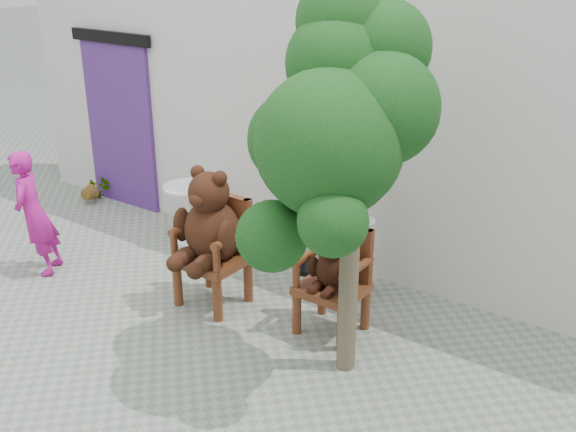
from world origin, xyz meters
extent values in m
plane|color=gray|center=(0.00, 0.00, 0.00)|extent=(60.00, 60.00, 0.00)
cube|color=silver|center=(0.00, 3.10, 1.50)|extent=(9.00, 1.00, 3.00)
cube|color=#4E2673|center=(-3.00, 2.58, 1.10)|extent=(1.20, 0.08, 2.20)
cube|color=black|center=(-3.00, 2.54, 2.25)|extent=(1.40, 0.06, 0.15)
cylinder|color=#4E2410|center=(-0.45, 0.94, 0.22)|extent=(0.09, 0.09, 0.44)
cylinder|color=#4E2410|center=(-0.45, 1.41, 0.22)|extent=(0.09, 0.09, 0.44)
cylinder|color=#4E2410|center=(0.07, 0.94, 0.22)|extent=(0.09, 0.09, 0.44)
cylinder|color=#4E2410|center=(0.07, 1.41, 0.22)|extent=(0.09, 0.09, 0.44)
cube|color=#4E2410|center=(-0.19, 1.18, 0.48)|extent=(0.63, 0.57, 0.08)
cube|color=#4E2410|center=(-0.19, 1.42, 0.81)|extent=(0.59, 0.08, 0.57)
cylinder|color=#4E2410|center=(-0.46, 1.42, 0.81)|extent=(0.08, 0.08, 0.57)
cylinder|color=#4E2410|center=(-0.46, 0.94, 0.65)|extent=(0.07, 0.07, 0.26)
cylinder|color=#4E2410|center=(-0.46, 1.18, 0.78)|extent=(0.08, 0.54, 0.08)
cylinder|color=#4E2410|center=(0.08, 1.42, 0.81)|extent=(0.08, 0.08, 0.57)
cylinder|color=#4E2410|center=(0.08, 0.94, 0.65)|extent=(0.07, 0.07, 0.26)
cylinder|color=#4E2410|center=(0.08, 1.18, 0.78)|extent=(0.08, 0.54, 0.08)
ellipsoid|color=black|center=(-0.19, 1.21, 0.77)|extent=(0.59, 0.50, 0.62)
sphere|color=black|center=(-0.19, 1.18, 1.18)|extent=(0.40, 0.40, 0.40)
ellipsoid|color=black|center=(-0.19, 1.02, 1.15)|extent=(0.18, 0.14, 0.14)
sphere|color=black|center=(-0.33, 1.19, 1.35)|extent=(0.14, 0.14, 0.14)
sphere|color=black|center=(-0.05, 1.19, 1.35)|extent=(0.14, 0.14, 0.14)
ellipsoid|color=black|center=(-0.47, 1.08, 0.82)|extent=(0.14, 0.20, 0.36)
ellipsoid|color=black|center=(-0.32, 0.94, 0.57)|extent=(0.17, 0.35, 0.17)
sphere|color=black|center=(-0.32, 0.80, 0.55)|extent=(0.17, 0.17, 0.17)
ellipsoid|color=black|center=(0.09, 1.08, 0.82)|extent=(0.14, 0.20, 0.36)
ellipsoid|color=black|center=(-0.06, 0.94, 0.57)|extent=(0.17, 0.35, 0.17)
sphere|color=black|center=(-0.06, 0.80, 0.55)|extent=(0.17, 0.17, 0.17)
cylinder|color=#4E2410|center=(0.81, 1.20, 0.20)|extent=(0.09, 0.09, 0.40)
cylinder|color=#4E2410|center=(0.81, 1.63, 0.20)|extent=(0.09, 0.09, 0.40)
cylinder|color=#4E2410|center=(1.29, 1.20, 0.20)|extent=(0.09, 0.09, 0.40)
cylinder|color=#4E2410|center=(1.29, 1.63, 0.20)|extent=(0.09, 0.09, 0.40)
cube|color=#4E2410|center=(1.05, 1.41, 0.44)|extent=(0.57, 0.53, 0.08)
cube|color=#4E2410|center=(1.05, 1.64, 0.74)|extent=(0.55, 0.08, 0.53)
cylinder|color=#4E2410|center=(0.80, 1.64, 0.74)|extent=(0.08, 0.08, 0.53)
cylinder|color=#4E2410|center=(0.80, 1.20, 0.60)|extent=(0.07, 0.07, 0.24)
cylinder|color=#4E2410|center=(0.80, 1.41, 0.72)|extent=(0.08, 0.50, 0.08)
cylinder|color=#4E2410|center=(1.30, 1.64, 0.74)|extent=(0.08, 0.08, 0.53)
cylinder|color=#4E2410|center=(1.30, 1.20, 0.60)|extent=(0.07, 0.07, 0.24)
cylinder|color=#4E2410|center=(1.30, 1.41, 0.72)|extent=(0.08, 0.50, 0.08)
ellipsoid|color=black|center=(1.05, 1.42, 0.62)|extent=(0.34, 0.29, 0.35)
sphere|color=black|center=(1.05, 1.40, 0.85)|extent=(0.22, 0.22, 0.22)
ellipsoid|color=black|center=(1.05, 1.31, 0.84)|extent=(0.10, 0.08, 0.08)
sphere|color=black|center=(0.97, 1.41, 0.95)|extent=(0.08, 0.08, 0.08)
sphere|color=black|center=(1.13, 1.41, 0.95)|extent=(0.08, 0.08, 0.08)
ellipsoid|color=black|center=(0.89, 1.35, 0.65)|extent=(0.08, 0.11, 0.20)
ellipsoid|color=black|center=(0.98, 1.27, 0.51)|extent=(0.10, 0.20, 0.10)
sphere|color=black|center=(0.98, 1.19, 0.50)|extent=(0.10, 0.10, 0.10)
ellipsoid|color=black|center=(1.21, 1.35, 0.65)|extent=(0.08, 0.11, 0.20)
ellipsoid|color=black|center=(1.13, 1.27, 0.51)|extent=(0.10, 0.20, 0.10)
sphere|color=black|center=(1.13, 1.19, 0.50)|extent=(0.10, 0.10, 0.10)
imported|color=#B21581|center=(-2.19, 0.60, 0.68)|extent=(0.55, 0.60, 1.37)
cylinder|color=white|center=(-1.41, 2.16, 0.69)|extent=(0.60, 0.60, 0.03)
cylinder|color=white|center=(-1.41, 2.16, 0.35)|extent=(0.06, 0.06, 0.68)
cylinder|color=white|center=(-1.41, 2.16, 0.01)|extent=(0.44, 0.44, 0.03)
cube|color=black|center=(0.12, 2.31, 0.75)|extent=(0.04, 0.04, 1.50)
cube|color=black|center=(0.48, 2.39, 0.75)|extent=(0.04, 0.04, 1.50)
cube|color=black|center=(0.30, 2.35, 1.50)|extent=(0.40, 0.11, 0.03)
cube|color=black|center=(0.30, 2.35, 0.03)|extent=(0.51, 0.43, 0.06)
cube|color=#CF8EC5|center=(0.30, 2.34, 1.18)|extent=(0.36, 0.11, 0.52)
cylinder|color=black|center=(0.30, 2.35, 1.47)|extent=(0.01, 0.01, 0.08)
cylinder|color=white|center=(0.89, 2.18, 0.44)|extent=(0.32, 0.32, 0.03)
cylinder|color=white|center=(0.98, 2.27, 0.22)|extent=(0.03, 0.03, 0.44)
cylinder|color=white|center=(0.81, 2.27, 0.22)|extent=(0.03, 0.03, 0.44)
cylinder|color=white|center=(0.81, 2.10, 0.22)|extent=(0.03, 0.03, 0.44)
cylinder|color=white|center=(0.98, 2.10, 0.22)|extent=(0.03, 0.03, 0.44)
cylinder|color=black|center=(0.87, 2.23, 1.05)|extent=(0.09, 0.06, 0.80)
cylinder|color=#A17449|center=(0.86, 2.25, 1.38)|extent=(0.04, 0.04, 0.07)
cylinder|color=black|center=(0.84, 2.17, 1.05)|extent=(0.05, 0.17, 0.79)
cylinder|color=#A17449|center=(0.79, 2.16, 1.38)|extent=(0.04, 0.05, 0.08)
cylinder|color=black|center=(0.90, 2.13, 1.05)|extent=(0.16, 0.03, 0.79)
cylinder|color=#A17449|center=(0.90, 2.08, 1.38)|extent=(0.05, 0.04, 0.08)
cylinder|color=black|center=(0.88, 2.23, 1.05)|extent=(0.11, 0.04, 0.80)
cylinder|color=#A17449|center=(0.88, 2.26, 1.38)|extent=(0.04, 0.04, 0.07)
cylinder|color=black|center=(0.89, 2.23, 1.05)|extent=(0.18, 0.03, 0.79)
cylinder|color=#A17449|center=(0.90, 2.29, 1.38)|extent=(0.05, 0.04, 0.08)
cylinder|color=black|center=(0.86, 2.22, 1.05)|extent=(0.15, 0.12, 0.79)
cylinder|color=#A17449|center=(0.83, 2.27, 1.38)|extent=(0.05, 0.04, 0.08)
cylinder|color=#493E2C|center=(1.46, 1.00, 1.40)|extent=(0.16, 0.16, 2.80)
sphere|color=black|center=(0.90, 1.01, 1.92)|extent=(0.75, 0.75, 0.75)
sphere|color=black|center=(1.49, 1.31, 2.65)|extent=(0.74, 0.74, 0.74)
sphere|color=black|center=(1.41, 0.73, 2.04)|extent=(1.09, 1.09, 1.09)
sphere|color=black|center=(1.21, 1.20, 2.83)|extent=(0.72, 0.72, 0.72)
sphere|color=black|center=(1.66, 1.04, 2.27)|extent=(0.84, 0.84, 0.84)
sphere|color=black|center=(1.26, 1.08, 2.54)|extent=(0.80, 0.80, 0.80)
sphere|color=black|center=(1.45, 0.65, 2.02)|extent=(0.70, 0.70, 0.70)
sphere|color=black|center=(1.06, 0.50, 1.30)|extent=(0.56, 0.56, 0.56)
sphere|color=black|center=(1.66, 0.40, 1.60)|extent=(0.50, 0.50, 0.50)
imported|color=black|center=(-3.40, 2.35, 0.19)|extent=(0.39, 0.36, 0.38)
camera|label=1|loc=(3.87, -3.24, 3.40)|focal=42.00mm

